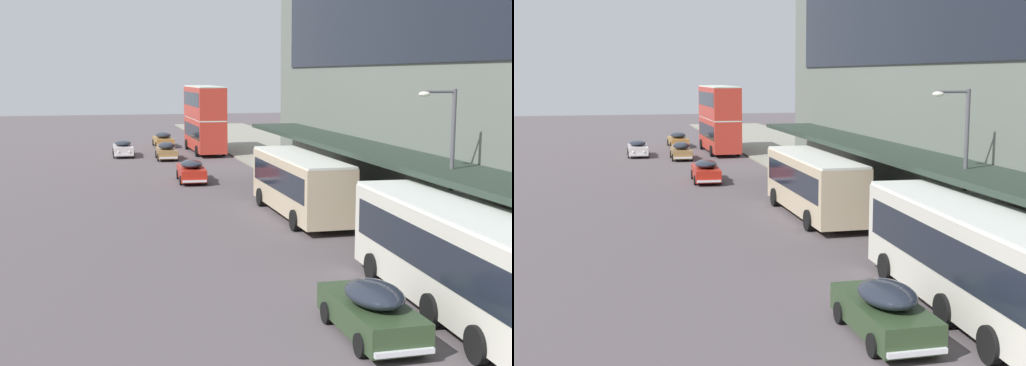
% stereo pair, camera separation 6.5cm
% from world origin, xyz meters
% --- Properties ---
extents(transit_bus_kerbside_front, '(2.68, 9.96, 6.22)m').
position_xyz_m(transit_bus_kerbside_front, '(4.14, 52.67, 3.35)').
color(transit_bus_kerbside_front, '#BB3327').
rests_on(transit_bus_kerbside_front, ground).
extents(transit_bus_kerbside_rear, '(2.69, 10.20, 3.18)m').
position_xyz_m(transit_bus_kerbside_rear, '(3.85, 21.36, 1.83)').
color(transit_bus_kerbside_rear, tan).
rests_on(transit_bus_kerbside_rear, ground).
extents(transit_bus_kerbside_far, '(3.12, 11.61, 3.31)m').
position_xyz_m(transit_bus_kerbside_far, '(4.09, 5.74, 1.90)').
color(transit_bus_kerbside_far, beige).
rests_on(transit_bus_kerbside_far, ground).
extents(sedan_oncoming_rear, '(1.86, 4.57, 1.52)m').
position_xyz_m(sedan_oncoming_rear, '(0.07, 48.18, 0.75)').
color(sedan_oncoming_rear, olive).
rests_on(sedan_oncoming_rear, ground).
extents(sedan_trailing_near, '(1.86, 4.47, 1.62)m').
position_xyz_m(sedan_trailing_near, '(0.80, 4.58, 0.79)').
color(sedan_trailing_near, '#2C4026').
rests_on(sedan_trailing_near, ground).
extents(sedan_oncoming_front, '(1.91, 4.89, 1.42)m').
position_xyz_m(sedan_oncoming_front, '(-3.44, 51.53, 0.72)').
color(sedan_oncoming_front, beige).
rests_on(sedan_oncoming_front, ground).
extents(sedan_second_near, '(2.02, 4.93, 1.52)m').
position_xyz_m(sedan_second_near, '(0.24, 34.72, 0.76)').
color(sedan_second_near, '#B02115').
rests_on(sedan_second_near, ground).
extents(sedan_far_back, '(1.88, 4.95, 1.52)m').
position_xyz_m(sedan_far_back, '(0.99, 59.27, 0.75)').
color(sedan_far_back, '#A17336').
rests_on(sedan_far_back, ground).
extents(street_lamp, '(1.50, 0.28, 6.58)m').
position_xyz_m(street_lamp, '(6.18, 10.48, 4.00)').
color(street_lamp, '#4C4C51').
rests_on(street_lamp, sidewalk_kerb).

